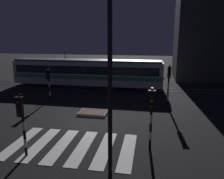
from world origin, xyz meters
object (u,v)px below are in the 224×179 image
object	(u,v)px
traffic_light_corner_far_right	(169,79)
traffic_light_corner_near_right	(151,110)
street_lamp_near_kerb	(109,60)
tram	(87,72)
traffic_light_kerb_mid_left	(22,117)
traffic_light_corner_far_left	(49,79)

from	to	relation	value
traffic_light_corner_far_right	traffic_light_corner_near_right	distance (m)	8.01
street_lamp_near_kerb	tram	bearing A→B (deg)	109.83
traffic_light_kerb_mid_left	tram	xyz separation A→B (m)	(-1.76, 16.14, -0.35)
traffic_light_kerb_mid_left	traffic_light_corner_far_left	distance (m)	10.30
traffic_light_kerb_mid_left	traffic_light_corner_far_left	xyz separation A→B (m)	(-3.44, 9.71, -0.10)
traffic_light_corner_near_right	street_lamp_near_kerb	bearing A→B (deg)	-116.07
traffic_light_corner_near_right	street_lamp_near_kerb	distance (m)	4.50
traffic_light_kerb_mid_left	traffic_light_corner_far_left	world-z (taller)	traffic_light_kerb_mid_left
traffic_light_corner_far_left	traffic_light_corner_far_right	xyz separation A→B (m)	(10.76, 0.16, 0.35)
traffic_light_kerb_mid_left	street_lamp_near_kerb	bearing A→B (deg)	-14.99
traffic_light_corner_near_right	traffic_light_kerb_mid_left	bearing A→B (deg)	-161.92
street_lamp_near_kerb	tram	xyz separation A→B (m)	(-6.25, 17.34, -3.22)
traffic_light_kerb_mid_left	traffic_light_corner_near_right	xyz separation A→B (m)	(6.05, 1.97, 0.08)
street_lamp_near_kerb	tram	size ratio (longest dim) A/B	0.45
traffic_light_corner_far_left	street_lamp_near_kerb	distance (m)	13.82
traffic_light_corner_far_right	traffic_light_corner_near_right	size ratio (longest dim) A/B	1.08
traffic_light_kerb_mid_left	traffic_light_corner_near_right	bearing A→B (deg)	18.08
traffic_light_corner_near_right	street_lamp_near_kerb	size ratio (longest dim) A/B	0.42
street_lamp_near_kerb	traffic_light_corner_far_right	bearing A→B (deg)	75.69
traffic_light_corner_far_left	traffic_light_kerb_mid_left	bearing A→B (deg)	-70.51
traffic_light_kerb_mid_left	traffic_light_corner_far_right	distance (m)	12.30
traffic_light_kerb_mid_left	traffic_light_corner_near_right	world-z (taller)	traffic_light_corner_near_right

